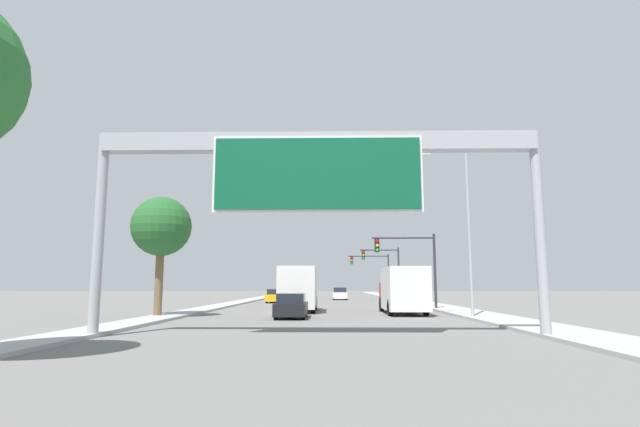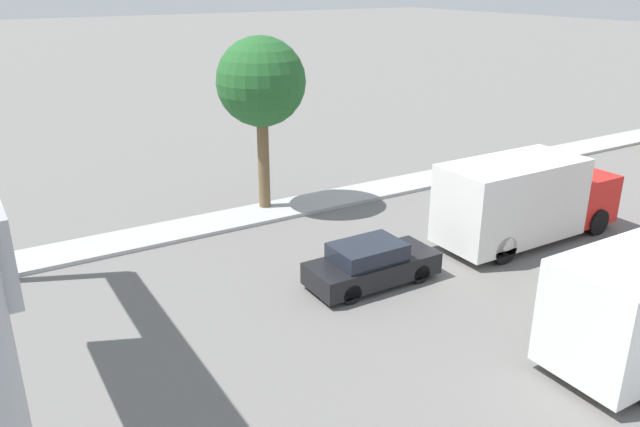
# 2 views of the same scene
# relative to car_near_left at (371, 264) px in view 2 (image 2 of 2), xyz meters

# --- Properties ---
(car_near_left) EXTENTS (1.74, 4.26, 1.41)m
(car_near_left) POSITION_rel_car_near_left_xyz_m (0.00, 0.00, 0.00)
(car_near_left) COLOR black
(car_near_left) RESTS_ON ground
(truck_box_secondary) EXTENTS (2.48, 7.44, 3.12)m
(truck_box_secondary) POSITION_rel_car_near_left_xyz_m (-0.00, 6.77, 0.92)
(truck_box_secondary) COLOR red
(truck_box_secondary) RESTS_ON ground
(palm_tree_background) EXTENTS (3.52, 3.52, 7.08)m
(palm_tree_background) POSITION_rel_car_near_left_xyz_m (-7.78, 0.12, 4.59)
(palm_tree_background) COLOR brown
(palm_tree_background) RESTS_ON ground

